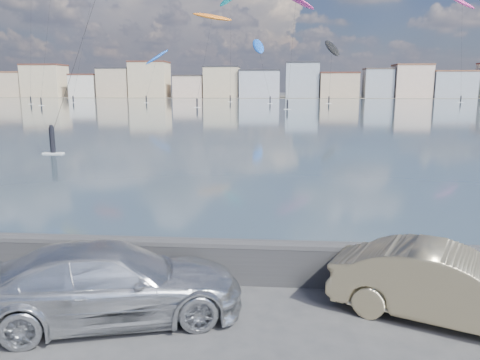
% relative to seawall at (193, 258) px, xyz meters
% --- Properties ---
extents(ground, '(700.00, 700.00, 0.00)m').
position_rel_seawall_xyz_m(ground, '(0.00, -2.70, -0.58)').
color(ground, '#333335').
rests_on(ground, ground).
extents(bay_water, '(500.00, 177.00, 0.00)m').
position_rel_seawall_xyz_m(bay_water, '(0.00, 88.80, -0.58)').
color(bay_water, '#384C5F').
rests_on(bay_water, ground).
extents(far_shore_strip, '(500.00, 60.00, 0.00)m').
position_rel_seawall_xyz_m(far_shore_strip, '(0.00, 197.30, -0.57)').
color(far_shore_strip, '#4C473D').
rests_on(far_shore_strip, ground).
extents(seawall, '(400.00, 0.36, 1.08)m').
position_rel_seawall_xyz_m(seawall, '(0.00, 0.00, 0.00)').
color(seawall, '#28282B').
rests_on(seawall, ground).
extents(far_buildings, '(240.79, 13.26, 14.60)m').
position_rel_seawall_xyz_m(far_buildings, '(1.31, 183.30, 5.44)').
color(far_buildings, '#CCB293').
rests_on(far_buildings, ground).
extents(car_silver, '(5.53, 3.43, 1.50)m').
position_rel_seawall_xyz_m(car_silver, '(-1.28, -1.88, 0.17)').
color(car_silver, silver).
rests_on(car_silver, ground).
extents(car_champagne, '(4.63, 3.18, 1.44)m').
position_rel_seawall_xyz_m(car_champagne, '(5.26, -1.41, 0.14)').
color(car_champagne, tan).
rests_on(car_champagne, ground).
extents(kitesurfer_3, '(9.08, 9.41, 21.31)m').
position_rel_seawall_xyz_m(kitesurfer_3, '(-13.36, 98.70, 18.96)').
color(kitesurfer_3, orange).
rests_on(kitesurfer_3, ground).
extents(kitesurfer_8, '(7.10, 19.64, 19.00)m').
position_rel_seawall_xyz_m(kitesurfer_8, '(-4.33, 130.01, 15.25)').
color(kitesurfer_8, blue).
rests_on(kitesurfer_8, ground).
extents(kitesurfer_10, '(7.74, 17.04, 15.77)m').
position_rel_seawall_xyz_m(kitesurfer_10, '(-35.04, 132.48, 12.38)').
color(kitesurfer_10, blue).
rests_on(kitesurfer_10, ground).
extents(kitesurfer_11, '(5.07, 12.04, 17.69)m').
position_rel_seawall_xyz_m(kitesurfer_11, '(16.21, 124.34, 14.12)').
color(kitesurfer_11, black).
rests_on(kitesurfer_11, ground).
extents(kitesurfer_12, '(8.38, 15.35, 26.05)m').
position_rel_seawall_xyz_m(kitesurfer_12, '(5.23, 97.47, 22.22)').
color(kitesurfer_12, '#E5338C').
rests_on(kitesurfer_12, ground).
extents(kitesurfer_13, '(10.40, 17.44, 31.78)m').
position_rel_seawall_xyz_m(kitesurfer_13, '(56.51, 143.25, 28.45)').
color(kitesurfer_13, '#E5338C').
rests_on(kitesurfer_13, ground).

